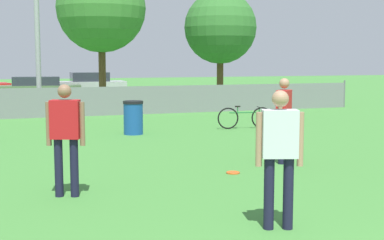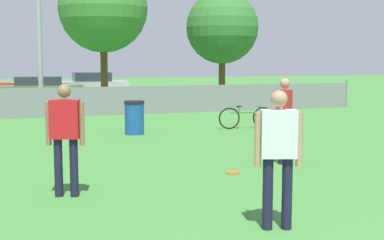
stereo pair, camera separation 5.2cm
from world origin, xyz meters
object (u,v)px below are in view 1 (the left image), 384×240
Objects in this scene: tree_near_pole at (101,8)px; player_thrower_red at (284,114)px; frisbee_disc at (233,173)px; parked_car_silver at (90,85)px; parked_car_olive at (37,89)px; player_defender_red at (66,131)px; player_receiver_white at (279,149)px; trash_bin at (133,117)px; tree_far_right at (220,28)px; bicycle_sideline at (245,118)px.

tree_near_pole reaches higher than player_thrower_red.
parked_car_silver is (0.81, 22.01, 0.67)m from frisbee_disc.
parked_car_silver reaches higher than frisbee_disc.
parked_car_olive is (-3.64, 19.50, -0.40)m from player_thrower_red.
parked_car_olive is (0.87, 20.77, -0.40)m from player_defender_red.
player_defender_red and player_receiver_white have the same top height.
trash_bin is (-0.81, -9.28, -3.92)m from tree_near_pole.
frisbee_disc is at bearing -84.99° from trash_bin.
frisbee_disc is 0.05× the size of parked_car_olive.
tree_far_right reaches higher than trash_bin.
trash_bin is (-0.51, 5.81, 0.47)m from frisbee_disc.
parked_car_olive reaches higher than bicycle_sideline.
bicycle_sideline is (2.73, -9.22, -4.06)m from tree_near_pole.
frisbee_disc is at bearing 157.42° from player_thrower_red.
tree_far_right is 1.16× the size of parked_car_olive.
parked_car_olive is at bearing 107.89° from player_defender_red.
tree_near_pole is at bearing -56.64° from parked_car_olive.
player_defender_red reaches higher than trash_bin.
bicycle_sideline is 16.30m from parked_car_silver.
player_defender_red is 20.79m from parked_car_olive.
tree_far_right is (5.71, -0.09, -0.76)m from tree_near_pole.
bicycle_sideline is (1.65, 5.29, -0.68)m from player_thrower_red.
parked_car_olive is (-5.29, 14.20, 0.28)m from bicycle_sideline.
player_receiver_white is 9.06m from trash_bin.
trash_bin is at bearing 95.01° from frisbee_disc.
tree_near_pole is at bearing 88.84° from frisbee_disc.
frisbee_disc is 5.86m from trash_bin.
player_receiver_white is at bearing -93.16° from parked_car_silver.
parked_car_silver is at bearing 46.16° from player_thrower_red.
tree_far_right reaches higher than parked_car_silver.
bicycle_sideline reaches higher than frisbee_disc.
player_receiver_white reaches higher than bicycle_sideline.
player_thrower_red is 1.81m from frisbee_disc.
parked_car_silver is at bearing 87.88° from frisbee_disc.
tree_far_right is 3.13× the size of bicycle_sideline.
player_receiver_white is (2.30, -2.53, 0.00)m from player_defender_red.
trash_bin reaches higher than bicycle_sideline.
player_thrower_red reaches higher than parked_car_olive.
frisbee_disc is at bearing -91.16° from tree_near_pole.
tree_far_right is 3.09× the size of player_receiver_white.
player_defender_red is 1.82× the size of trash_bin.
tree_near_pole is 15.73m from frisbee_disc.
player_thrower_red is 19.84m from parked_car_olive.
tree_near_pole is 3.71× the size of bicycle_sideline.
parked_car_silver is (3.07, 1.94, 0.06)m from parked_car_olive.
tree_far_right reaches higher than player_receiver_white.
bicycle_sideline is (-2.99, -9.14, -3.30)m from tree_far_right.
tree_far_right is at bearing 26.83° from player_thrower_red.
player_thrower_red is at bearing -85.75° from tree_near_pole.
parked_car_olive is at bearing 117.19° from tree_near_pole.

